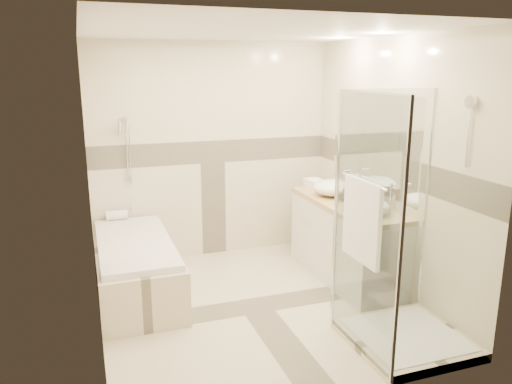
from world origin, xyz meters
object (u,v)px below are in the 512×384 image
object	(u,v)px
vanity	(346,240)
amenity_bottle_a	(353,197)
shower_enclosure	(392,285)
amenity_bottle_b	(344,194)
vessel_sink_near	(332,188)
bathtub	(136,265)
vessel_sink_far	(370,206)

from	to	relation	value
vanity	amenity_bottle_a	size ratio (longest dim) A/B	9.10
shower_enclosure	amenity_bottle_b	xyz separation A→B (m)	(0.27, 1.31, 0.42)
vessel_sink_near	shower_enclosure	bearing A→B (deg)	-99.87
vanity	vessel_sink_near	xyz separation A→B (m)	(-0.02, 0.30, 0.51)
bathtub	shower_enclosure	distance (m)	2.47
bathtub	vanity	xyz separation A→B (m)	(2.15, -0.35, 0.12)
vanity	shower_enclosure	distance (m)	1.31
vessel_sink_far	amenity_bottle_a	world-z (taller)	amenity_bottle_a
vessel_sink_far	vessel_sink_near	bearing A→B (deg)	90.00
vanity	amenity_bottle_b	xyz separation A→B (m)	(-0.02, 0.04, 0.50)
amenity_bottle_b	vanity	bearing A→B (deg)	-63.07
shower_enclosure	amenity_bottle_a	world-z (taller)	shower_enclosure
shower_enclosure	amenity_bottle_b	bearing A→B (deg)	78.24
bathtub	vessel_sink_far	size ratio (longest dim) A/B	4.55
vanity	shower_enclosure	world-z (taller)	shower_enclosure
vessel_sink_far	amenity_bottle_b	xyz separation A→B (m)	(0.00, 0.50, -0.00)
bathtub	amenity_bottle_b	xyz separation A→B (m)	(2.13, -0.31, 0.61)
vanity	vessel_sink_far	bearing A→B (deg)	-92.46
vanity	vessel_sink_near	bearing A→B (deg)	93.85
vanity	amenity_bottle_b	world-z (taller)	amenity_bottle_b
vanity	vessel_sink_far	distance (m)	0.68
shower_enclosure	vessel_sink_near	size ratio (longest dim) A/B	4.76
amenity_bottle_a	amenity_bottle_b	xyz separation A→B (m)	(0.00, 0.19, -0.02)
bathtub	vessel_sink_near	distance (m)	2.22
amenity_bottle_a	amenity_bottle_b	world-z (taller)	amenity_bottle_a
vessel_sink_far	shower_enclosure	bearing A→B (deg)	-108.71
bathtub	amenity_bottle_a	size ratio (longest dim) A/B	9.54
vanity	shower_enclosure	xyz separation A→B (m)	(-0.29, -1.27, 0.08)
vessel_sink_near	amenity_bottle_a	bearing A→B (deg)	-90.00
shower_enclosure	amenity_bottle_a	bearing A→B (deg)	76.31
bathtub	vessel_sink_near	size ratio (longest dim) A/B	3.97
vessel_sink_near	amenity_bottle_a	xyz separation A→B (m)	(0.00, -0.45, 0.00)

